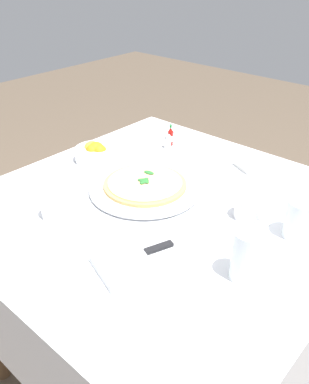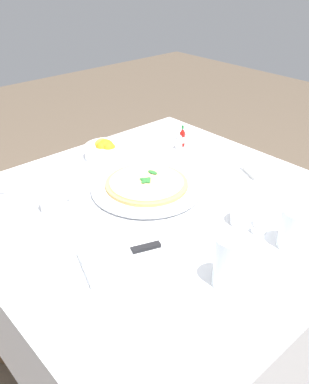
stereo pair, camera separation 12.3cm
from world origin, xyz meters
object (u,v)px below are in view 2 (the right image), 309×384
Objects in this scene: water_glass_center_back at (229,264)px; coffee_cup_back_corner at (245,216)px; napkin_folded at (128,257)px; pepper_shaker at (186,137)px; pizza at (147,183)px; dinner_knife at (126,252)px; hot_sauce_bottle at (182,138)px; pizza_plate at (147,187)px; citrus_bowl at (105,150)px; salt_shaker at (179,143)px; coffee_cup_far_left at (54,202)px; menu_card at (250,167)px; water_glass_far_right at (294,231)px.

coffee_cup_back_corner is at bearing -151.33° from water_glass_center_back.
napkin_folded is 0.72m from pepper_shaker.
pizza is at bearing -76.79° from coffee_cup_back_corner.
dinner_knife is (0.12, -0.21, -0.03)m from water_glass_center_back.
napkin_folded is 0.69m from hot_sauce_bottle.
pizza_plate is 0.34m from napkin_folded.
citrus_bowl is at bearing -100.81° from dinner_knife.
pepper_shaker is at bearing -153.53° from pizza_plate.
coffee_cup_back_corner is 2.31× the size of salt_shaker.
pizza is 0.33m from coffee_cup_back_corner.
water_glass_center_back is 0.74m from citrus_bowl.
dinner_knife is 0.69m from hot_sauce_bottle.
coffee_cup_back_corner is 0.34m from napkin_folded.
water_glass_center_back is at bearing 52.73° from hot_sauce_bottle.
pizza is 0.39m from pepper_shaker.
coffee_cup_far_left is at bearing -17.29° from pizza.
napkin_folded is 0.58m from menu_card.
salt_shaker reaches higher than napkin_folded.
menu_card reaches higher than napkin_folded.
citrus_bowl is (0.03, -0.60, -0.00)m from coffee_cup_back_corner.
coffee_cup_back_corner is at bearing 63.18° from hot_sauce_bottle.
menu_card is (0.03, 0.33, 0.00)m from pepper_shaker.
dinner_knife is 0.72m from pepper_shaker.
water_glass_far_right is at bearing 97.38° from coffee_cup_back_corner.
salt_shaker is at bearing -152.30° from pizza_plate.
coffee_cup_far_left reaches higher than menu_card.
coffee_cup_back_corner is (-0.08, 0.32, 0.00)m from pizza.
coffee_cup_back_corner is at bearing 103.21° from pizza.
salt_shaker reaches higher than dinner_knife.
napkin_folded is at bearing -57.99° from menu_card.
menu_card is at bearing -126.97° from water_glass_far_right.
water_glass_far_right reaches higher than coffee_cup_back_corner.
napkin_folded is 3.01× the size of menu_card.
hot_sauce_bottle is (-0.57, -0.39, 0.02)m from napkin_folded.
water_glass_center_back reaches higher than dinner_knife.
dinner_knife is (0.26, 0.22, -0.00)m from pizza.
water_glass_far_right is (-0.02, 0.14, 0.02)m from coffee_cup_back_corner.
coffee_cup_far_left is (0.28, -0.09, 0.00)m from pizza.
dinner_knife is 1.26× the size of citrus_bowl.
pizza is at bearing 27.02° from hot_sauce_bottle.
coffee_cup_back_corner is at bearing 93.01° from citrus_bowl.
salt_shaker is (-0.22, -0.47, -0.00)m from coffee_cup_back_corner.
pepper_shaker is (-0.60, -0.40, 0.02)m from napkin_folded.
menu_card is at bearing -145.94° from coffee_cup_back_corner.
pizza_plate is 0.36m from menu_card.
pepper_shaker is at bearing -118.91° from coffee_cup_back_corner.
pizza is 4.59× the size of pepper_shaker.
water_glass_far_right is at bearing 166.13° from dinner_knife.
napkin_folded is (-0.02, 0.31, -0.02)m from coffee_cup_far_left.
dinner_knife is at bearing -1.44° from napkin_folded.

